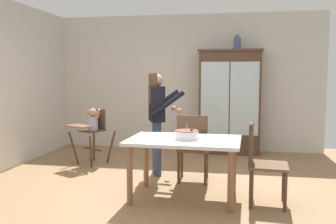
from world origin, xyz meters
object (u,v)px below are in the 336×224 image
Objects in this scene: dining_chair_far_side at (193,144)px; dining_chair_right_end at (259,157)px; high_chair_with_toddler at (92,126)px; china_cabinet at (230,102)px; dining_table at (184,147)px; adult_person at (157,111)px; birthday_cake at (187,135)px; ceramic_vase at (237,43)px.

dining_chair_right_end is at bearing 140.01° from dining_chair_far_side.
dining_chair_right_end reaches higher than high_chair_with_toddler.
dining_table is (-0.51, -2.74, -0.36)m from china_cabinet.
adult_person is 1.59× the size of dining_chair_right_end.
dining_chair_right_end is at bearing -2.16° from dining_table.
birthday_cake is at bearing 93.58° from dining_chair_right_end.
china_cabinet is at bearing -51.78° from adult_person.
china_cabinet reaches higher than high_chair_with_toddler.
ceramic_vase is 3.18m from dining_table.
adult_person is (1.22, -0.46, 0.31)m from high_chair_with_toddler.
dining_chair_right_end is (0.89, -0.03, -0.08)m from dining_table.
high_chair_with_toddler reaches higher than dining_table.
birthday_cake is 0.71m from dining_chair_far_side.
high_chair_with_toddler is at bearing 65.34° from dining_chair_right_end.
ceramic_vase is at bearing 76.99° from dining_table.
dining_table is (1.76, -1.46, -0.02)m from high_chair_with_toddler.
ceramic_vase reaches higher than china_cabinet.
dining_table is (0.54, -1.00, -0.33)m from adult_person.
adult_person is 1.11× the size of dining_table.
high_chair_with_toddler is 1.97m from dining_chair_far_side.
china_cabinet is at bearing -178.29° from ceramic_vase.
adult_person is 5.47× the size of birthday_cake.
china_cabinet reaches higher than dining_chair_far_side.
high_chair_with_toddler is at bearing 48.59° from adult_person.
china_cabinet is 2.03m from adult_person.
dining_chair_far_side is (0.00, 0.67, -0.24)m from birthday_cake.
ceramic_vase reaches higher than adult_person.
adult_person is at bearing 118.45° from dining_table.
dining_table is 4.91× the size of birthday_cake.
dining_chair_far_side is at bearing 90.00° from birthday_cake.
high_chair_with_toddler is 0.99× the size of dining_chair_far_side.
dining_chair_far_side reaches higher than dining_table.
ceramic_vase is at bearing 77.73° from birthday_cake.
adult_person is (-1.18, -1.75, -1.13)m from ceramic_vase.
adult_person reaches higher than high_chair_with_toddler.
high_chair_with_toddler is 2.33m from birthday_cake.
dining_chair_far_side is (-0.47, -2.09, -0.44)m from china_cabinet.
dining_chair_far_side is (0.58, -0.35, -0.41)m from adult_person.
high_chair_with_toddler is 1.34m from adult_person.
dining_chair_right_end is at bearing -1.43° from high_chair_with_toddler.
birthday_cake is (-0.48, -2.76, -0.20)m from china_cabinet.
high_chair_with_toddler is at bearing -25.35° from dining_chair_far_side.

